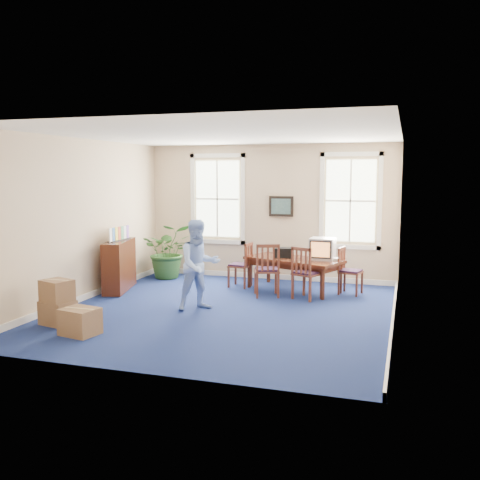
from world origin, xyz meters
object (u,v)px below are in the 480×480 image
(man, at_px, (199,265))
(cardboard_boxes, at_px, (71,300))
(potted_plant, at_px, (169,251))
(crt_tv, at_px, (323,249))
(conference_table, at_px, (294,274))
(chair_near_left, at_px, (267,270))
(credenza, at_px, (119,266))

(man, bearing_deg, cardboard_boxes, 179.10)
(potted_plant, bearing_deg, crt_tv, -6.37)
(conference_table, relative_size, cardboard_boxes, 1.48)
(conference_table, relative_size, chair_near_left, 1.86)
(credenza, bearing_deg, man, -38.65)
(man, distance_m, cardboard_boxes, 2.33)
(conference_table, bearing_deg, cardboard_boxes, -108.40)
(chair_near_left, height_order, credenza, chair_near_left)
(credenza, distance_m, cardboard_boxes, 2.61)
(conference_table, bearing_deg, credenza, -141.34)
(crt_tv, relative_size, chair_near_left, 0.50)
(chair_near_left, xyz_separation_m, potted_plant, (-2.75, 1.17, 0.11))
(man, xyz_separation_m, credenza, (-2.25, 1.00, -0.30))
(potted_plant, xyz_separation_m, cardboard_boxes, (0.13, -4.14, -0.26))
(chair_near_left, bearing_deg, potted_plant, -43.47)
(man, bearing_deg, credenza, 112.85)
(cardboard_boxes, bearing_deg, chair_near_left, 48.67)
(conference_table, distance_m, crt_tv, 0.84)
(chair_near_left, xyz_separation_m, man, (-0.92, -1.43, 0.28))
(man, height_order, cardboard_boxes, man)
(crt_tv, bearing_deg, potted_plant, 175.66)
(conference_table, xyz_separation_m, chair_near_left, (-0.42, -0.70, 0.20))
(crt_tv, height_order, credenza, crt_tv)
(man, relative_size, credenza, 1.23)
(man, height_order, credenza, man)
(conference_table, xyz_separation_m, cardboard_boxes, (-3.04, -3.67, 0.05))
(chair_near_left, distance_m, cardboard_boxes, 3.96)
(conference_table, relative_size, man, 1.23)
(credenza, bearing_deg, crt_tv, 1.05)
(credenza, bearing_deg, potted_plant, 60.66)
(man, relative_size, cardboard_boxes, 1.21)
(conference_table, height_order, potted_plant, potted_plant)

